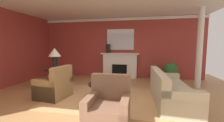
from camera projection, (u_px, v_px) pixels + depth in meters
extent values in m
plane|color=tan|center=(98.00, 100.00, 4.08)|extent=(9.50, 9.50, 0.00)
cube|color=#9E3833|center=(117.00, 48.00, 7.09)|extent=(7.91, 0.12, 2.85)
cube|color=white|center=(117.00, 19.00, 6.87)|extent=(7.91, 0.08, 0.12)
cube|color=tan|center=(106.00, 98.00, 4.25)|extent=(3.27, 2.26, 0.01)
cube|color=white|center=(120.00, 66.00, 6.95)|extent=(1.60, 0.25, 1.12)
cube|color=black|center=(120.00, 70.00, 6.95)|extent=(0.70, 0.26, 0.60)
cube|color=white|center=(120.00, 54.00, 6.86)|extent=(1.80, 0.35, 0.06)
cube|color=silver|center=(120.00, 40.00, 6.93)|extent=(1.29, 0.04, 0.98)
cube|color=#BCB299|center=(171.00, 94.00, 3.93)|extent=(0.98, 2.13, 0.45)
cube|color=#BCB299|center=(158.00, 78.00, 3.94)|extent=(0.28, 2.11, 0.40)
cube|color=#BCB299|center=(183.00, 105.00, 2.99)|extent=(0.91, 0.24, 0.62)
cube|color=#BCB299|center=(164.00, 82.00, 4.86)|extent=(0.91, 0.24, 0.62)
cube|color=#9E7A4C|center=(53.00, 90.00, 4.26)|extent=(0.90, 0.90, 0.44)
cube|color=#9E7A4C|center=(62.00, 75.00, 4.11)|extent=(0.26, 0.81, 0.51)
cube|color=#9E7A4C|center=(61.00, 85.00, 4.56)|extent=(0.81, 0.24, 0.60)
cube|color=#9E7A4C|center=(45.00, 91.00, 3.94)|extent=(0.81, 0.24, 0.60)
cube|color=brown|center=(108.00, 115.00, 2.74)|extent=(0.81, 0.81, 0.44)
cube|color=brown|center=(111.00, 86.00, 3.00)|extent=(0.80, 0.17, 0.51)
cube|color=brown|center=(91.00, 110.00, 2.79)|extent=(0.15, 0.80, 0.60)
cube|color=brown|center=(125.00, 113.00, 2.67)|extent=(0.15, 0.80, 0.60)
cylinder|color=black|center=(106.00, 84.00, 4.20)|extent=(1.00, 1.00, 0.04)
cylinder|color=black|center=(106.00, 91.00, 4.23)|extent=(0.12, 0.12, 0.41)
cylinder|color=black|center=(106.00, 98.00, 4.25)|extent=(0.56, 0.56, 0.03)
cube|color=black|center=(55.00, 69.00, 5.19)|extent=(0.56, 0.56, 0.04)
cube|color=black|center=(56.00, 79.00, 5.23)|extent=(0.10, 0.10, 0.66)
cube|color=black|center=(56.00, 87.00, 5.26)|extent=(0.45, 0.45, 0.04)
cylinder|color=black|center=(55.00, 63.00, 5.17)|extent=(0.18, 0.18, 0.45)
cone|color=beige|center=(55.00, 52.00, 5.13)|extent=(0.44, 0.44, 0.30)
cylinder|color=black|center=(108.00, 49.00, 6.91)|extent=(0.19, 0.19, 0.42)
cylinder|color=black|center=(155.00, 73.00, 6.36)|extent=(0.30, 0.30, 0.66)
cube|color=navy|center=(110.00, 83.00, 4.08)|extent=(0.23, 0.18, 0.05)
cube|color=tan|center=(108.00, 82.00, 4.11)|extent=(0.28, 0.21, 0.04)
cube|color=tan|center=(100.00, 80.00, 4.14)|extent=(0.23, 0.15, 0.04)
cylinder|color=#BCB29E|center=(170.00, 79.00, 6.09)|extent=(0.32, 0.32, 0.30)
sphere|color=#28602D|center=(171.00, 69.00, 6.04)|extent=(0.56, 0.56, 0.56)
cylinder|color=white|center=(200.00, 49.00, 5.18)|extent=(0.20, 0.20, 2.85)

